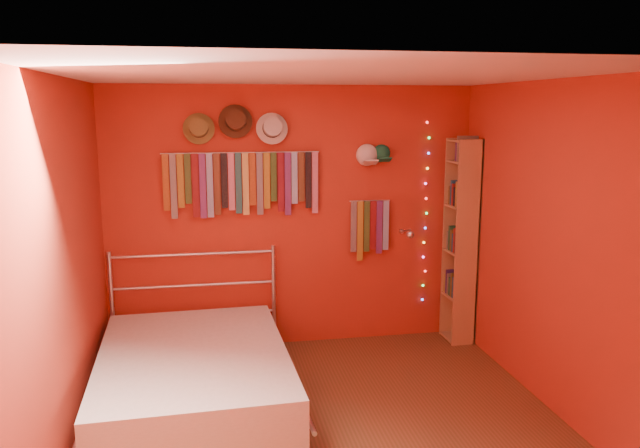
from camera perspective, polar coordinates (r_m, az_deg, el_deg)
ground at (r=4.74m, az=0.72°, el=-18.28°), size 3.50×3.50×0.00m
back_wall at (r=5.97m, az=-2.48°, el=0.56°), size 3.50×0.02×2.50m
right_wall at (r=4.92m, az=21.21°, el=-2.34°), size 0.02×3.50×2.50m
left_wall at (r=4.31m, az=-22.79°, el=-4.22°), size 0.02×3.50×2.50m
ceiling at (r=4.16m, az=0.81°, el=13.49°), size 3.50×3.50×0.02m
tie_rack at (r=5.80m, az=-7.18°, el=3.93°), size 1.45×0.03×0.60m
small_tie_rack at (r=6.07m, az=4.55°, el=-0.17°), size 0.40×0.03×0.59m
fedora_olive at (r=5.73m, az=-11.03°, el=8.62°), size 0.28×0.15×0.28m
fedora_brown at (r=5.73m, az=-7.73°, el=9.36°), size 0.31×0.17×0.30m
fedora_white at (r=5.76m, az=-4.38°, el=8.77°), size 0.29×0.16×0.29m
cap_white at (r=5.98m, az=4.32°, el=6.29°), size 0.20×0.24×0.20m
cap_green at (r=6.02m, az=5.65°, el=6.44°), size 0.17×0.22×0.17m
fairy_lights at (r=6.25m, az=9.63°, el=0.97°), size 0.05×0.02×1.80m
reading_lamp at (r=6.00m, az=8.14°, el=-0.89°), size 0.07×0.32×0.09m
bookshelf at (r=6.25m, az=13.05°, el=-1.42°), size 0.25×0.34×2.00m
bed at (r=5.10m, az=-11.44°, el=-13.39°), size 1.60×2.11×1.01m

